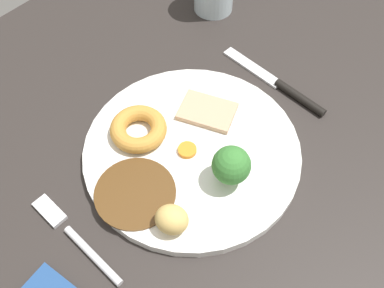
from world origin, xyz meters
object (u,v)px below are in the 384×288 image
object	(u,v)px
roast_potato_left	(172,219)
carrot_coin_front	(187,150)
yorkshire_pudding	(138,129)
dinner_plate	(192,151)
meat_slice_main	(207,111)
knife	(282,86)
fork	(74,236)
broccoli_floret	(231,165)

from	to	relation	value
roast_potato_left	carrot_coin_front	bearing A→B (deg)	32.55
yorkshire_pudding	roast_potato_left	size ratio (longest dim) A/B	1.91
dinner_plate	carrot_coin_front	size ratio (longest dim) A/B	11.64
dinner_plate	carrot_coin_front	bearing A→B (deg)	168.07
carrot_coin_front	meat_slice_main	bearing A→B (deg)	18.51
meat_slice_main	dinner_plate	bearing A→B (deg)	-157.91
carrot_coin_front	knife	distance (cm)	18.54
dinner_plate	meat_slice_main	bearing A→B (deg)	22.09
carrot_coin_front	dinner_plate	bearing A→B (deg)	-11.93
carrot_coin_front	fork	distance (cm)	17.46
dinner_plate	fork	bearing A→B (deg)	172.10
yorkshire_pudding	carrot_coin_front	world-z (taller)	yorkshire_pudding
knife	broccoli_floret	bearing A→B (deg)	107.60
dinner_plate	broccoli_floret	size ratio (longest dim) A/B	4.90
meat_slice_main	roast_potato_left	bearing A→B (deg)	-152.99
roast_potato_left	broccoli_floret	distance (cm)	9.45
meat_slice_main	broccoli_floret	bearing A→B (deg)	-124.80
meat_slice_main	roast_potato_left	distance (cm)	17.43
carrot_coin_front	fork	xyz separation A→B (cm)	(-17.25, 2.34, -1.31)
dinner_plate	yorkshire_pudding	xyz separation A→B (cm)	(-2.93, 6.86, 1.77)
knife	roast_potato_left	bearing A→B (deg)	100.71
roast_potato_left	carrot_coin_front	size ratio (longest dim) A/B	1.61
roast_potato_left	fork	bearing A→B (deg)	135.97
broccoli_floret	carrot_coin_front	bearing A→B (deg)	92.66
roast_potato_left	carrot_coin_front	world-z (taller)	roast_potato_left
carrot_coin_front	broccoli_floret	size ratio (longest dim) A/B	0.42
fork	knife	world-z (taller)	knife
meat_slice_main	fork	xyz separation A→B (cm)	(-23.80, 0.15, -1.41)
knife	yorkshire_pudding	bearing A→B (deg)	69.96
knife	carrot_coin_front	bearing A→B (deg)	86.52
meat_slice_main	broccoli_floret	size ratio (longest dim) A/B	1.28
meat_slice_main	fork	distance (cm)	23.85
carrot_coin_front	broccoli_floret	bearing A→B (deg)	-87.34
yorkshire_pudding	fork	xyz separation A→B (cm)	(-15.08, -4.36, -2.09)
broccoli_floret	roast_potato_left	bearing A→B (deg)	173.34
dinner_plate	knife	size ratio (longest dim) A/B	1.54
roast_potato_left	knife	xyz separation A→B (cm)	(27.29, 3.46, -2.70)
yorkshire_pudding	carrot_coin_front	size ratio (longest dim) A/B	3.08
fork	knife	bearing A→B (deg)	-95.84
roast_potato_left	meat_slice_main	bearing A→B (deg)	27.01
meat_slice_main	yorkshire_pudding	bearing A→B (deg)	152.71
dinner_plate	fork	xyz separation A→B (cm)	(-18.01, 2.50, -0.31)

